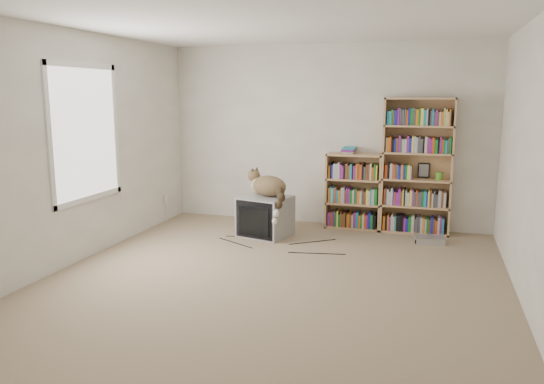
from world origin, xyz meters
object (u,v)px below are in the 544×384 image
(bookcase_tall, at_px, (417,169))
(cat, at_px, (270,190))
(bookcase_short, at_px, (354,194))
(dvd_player, at_px, (429,240))
(crt_tv, at_px, (266,216))

(bookcase_tall, bearing_deg, cat, -156.78)
(bookcase_short, bearing_deg, cat, -141.64)
(bookcase_short, height_order, dvd_player, bookcase_short)
(crt_tv, bearing_deg, dvd_player, 21.41)
(bookcase_short, xyz_separation_m, dvd_player, (1.03, -0.49, -0.44))
(bookcase_tall, bearing_deg, dvd_player, -67.35)
(cat, bearing_deg, bookcase_short, 56.75)
(cat, height_order, bookcase_short, bookcase_short)
(cat, relative_size, bookcase_short, 0.68)
(cat, xyz_separation_m, bookcase_short, (0.97, 0.77, -0.14))
(crt_tv, relative_size, dvd_player, 2.02)
(crt_tv, height_order, bookcase_short, bookcase_short)
(crt_tv, relative_size, bookcase_short, 0.69)
(dvd_player, bearing_deg, bookcase_tall, 103.45)
(cat, distance_m, bookcase_short, 1.24)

